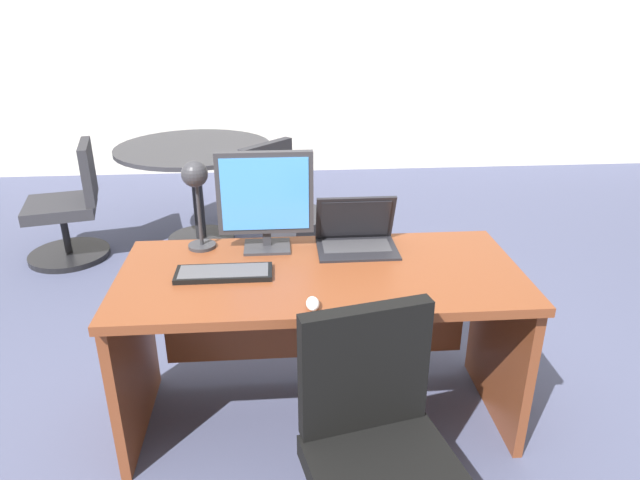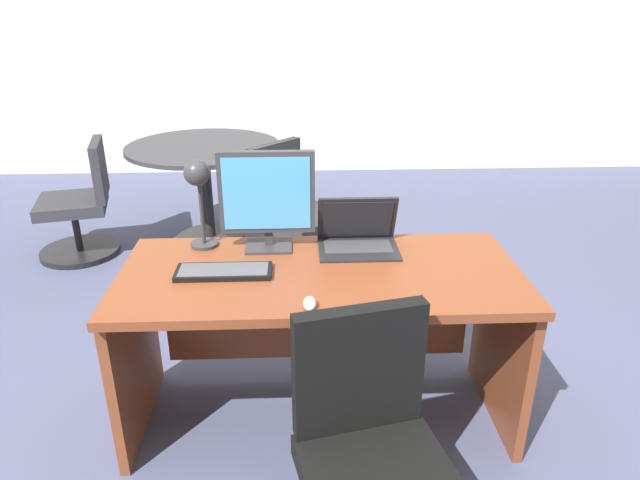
# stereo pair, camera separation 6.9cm
# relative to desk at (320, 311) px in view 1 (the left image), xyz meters

# --- Properties ---
(ground) EXTENTS (12.00, 12.00, 0.00)m
(ground) POSITION_rel_desk_xyz_m (0.00, 1.45, -0.52)
(ground) COLOR #474C6B
(back_wall) EXTENTS (10.00, 0.10, 2.80)m
(back_wall) POSITION_rel_desk_xyz_m (0.00, 3.91, 0.88)
(back_wall) COLOR silver
(back_wall) RESTS_ON ground
(desk) EXTENTS (1.62, 0.72, 0.73)m
(desk) POSITION_rel_desk_xyz_m (0.00, 0.00, 0.00)
(desk) COLOR brown
(desk) RESTS_ON ground
(monitor) EXTENTS (0.41, 0.16, 0.43)m
(monitor) POSITION_rel_desk_xyz_m (-0.22, 0.19, 0.45)
(monitor) COLOR #2D2D33
(monitor) RESTS_ON desk
(laptop) EXTENTS (0.35, 0.25, 0.23)m
(laptop) POSITION_rel_desk_xyz_m (0.17, 0.19, 0.28)
(laptop) COLOR black
(laptop) RESTS_ON desk
(keyboard) EXTENTS (0.38, 0.14, 0.02)m
(keyboard) POSITION_rel_desk_xyz_m (-0.39, -0.06, 0.22)
(keyboard) COLOR black
(keyboard) RESTS_ON desk
(mouse) EXTENTS (0.05, 0.08, 0.04)m
(mouse) POSITION_rel_desk_xyz_m (-0.05, -0.34, 0.23)
(mouse) COLOR silver
(mouse) RESTS_ON desk
(desk_lamp) EXTENTS (0.12, 0.14, 0.40)m
(desk_lamp) POSITION_rel_desk_xyz_m (-0.50, 0.20, 0.50)
(desk_lamp) COLOR #2D2D33
(desk_lamp) RESTS_ON desk
(office_chair) EXTENTS (0.56, 0.57, 0.87)m
(office_chair) POSITION_rel_desk_xyz_m (0.14, -0.73, -0.18)
(office_chair) COLOR black
(office_chair) RESTS_ON ground
(meeting_table) EXTENTS (1.12, 1.12, 0.75)m
(meeting_table) POSITION_rel_desk_xyz_m (-0.76, 1.99, 0.05)
(meeting_table) COLOR black
(meeting_table) RESTS_ON ground
(meeting_chair_near) EXTENTS (0.57, 0.56, 0.83)m
(meeting_chair_near) POSITION_rel_desk_xyz_m (-1.64, 1.79, -0.19)
(meeting_chair_near) COLOR black
(meeting_chair_near) RESTS_ON ground
(meeting_chair_far) EXTENTS (0.66, 0.65, 0.88)m
(meeting_chair_far) POSITION_rel_desk_xyz_m (-0.12, 1.38, -0.16)
(meeting_chair_far) COLOR black
(meeting_chair_far) RESTS_ON ground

